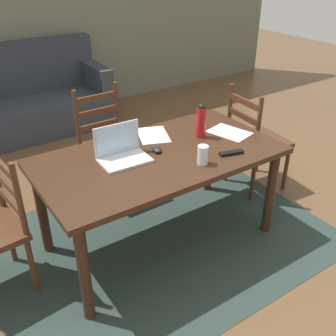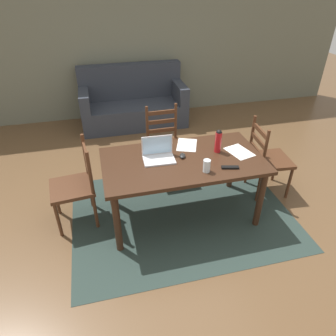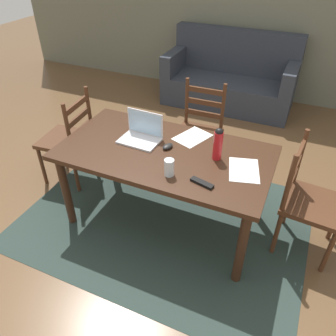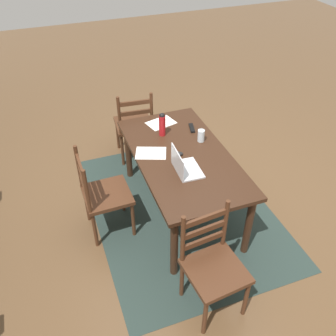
{
  "view_description": "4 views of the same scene",
  "coord_description": "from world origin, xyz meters",
  "px_view_note": "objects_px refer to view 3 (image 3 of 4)",
  "views": [
    {
      "loc": [
        -1.28,
        -2.01,
        1.97
      ],
      "look_at": [
        0.08,
        0.01,
        0.6
      ],
      "focal_mm": 42.37,
      "sensor_mm": 36.0,
      "label": 1
    },
    {
      "loc": [
        -0.8,
        -2.58,
        2.39
      ],
      "look_at": [
        -0.13,
        0.13,
        0.56
      ],
      "focal_mm": 32.92,
      "sensor_mm": 36.0,
      "label": 2
    },
    {
      "loc": [
        0.91,
        -1.98,
        2.16
      ],
      "look_at": [
        0.04,
        -0.02,
        0.59
      ],
      "focal_mm": 35.65,
      "sensor_mm": 36.0,
      "label": 3
    },
    {
      "loc": [
        -2.69,
        1.13,
        2.87
      ],
      "look_at": [
        0.15,
        0.09,
        0.48
      ],
      "focal_mm": 39.63,
      "sensor_mm": 36.0,
      "label": 4
    }
  ],
  "objects_px": {
    "laptop": "(142,133)",
    "water_bottle": "(218,143)",
    "tv_remote": "(202,183)",
    "chair_far_head": "(198,133)",
    "drinking_glass": "(169,168)",
    "chair_left_far": "(69,139)",
    "dining_table": "(165,160)",
    "computer_mouse": "(168,146)",
    "chair_right_far": "(309,202)",
    "couch": "(230,80)"
  },
  "relations": [
    {
      "from": "laptop",
      "to": "water_bottle",
      "type": "distance_m",
      "value": 0.65
    },
    {
      "from": "water_bottle",
      "to": "tv_remote",
      "type": "bearing_deg",
      "value": -89.69
    },
    {
      "from": "chair_far_head",
      "to": "drinking_glass",
      "type": "xyz_separation_m",
      "value": [
        0.16,
        -1.08,
        0.34
      ]
    },
    {
      "from": "chair_left_far",
      "to": "water_bottle",
      "type": "distance_m",
      "value": 1.58
    },
    {
      "from": "chair_far_head",
      "to": "laptop",
      "type": "relative_size",
      "value": 2.89
    },
    {
      "from": "water_bottle",
      "to": "dining_table",
      "type": "bearing_deg",
      "value": -170.72
    },
    {
      "from": "dining_table",
      "to": "computer_mouse",
      "type": "xyz_separation_m",
      "value": [
        0.01,
        0.04,
        0.11
      ]
    },
    {
      "from": "tv_remote",
      "to": "water_bottle",
      "type": "bearing_deg",
      "value": 14.48
    },
    {
      "from": "dining_table",
      "to": "computer_mouse",
      "type": "relative_size",
      "value": 16.6
    },
    {
      "from": "dining_table",
      "to": "tv_remote",
      "type": "distance_m",
      "value": 0.5
    },
    {
      "from": "laptop",
      "to": "computer_mouse",
      "type": "height_order",
      "value": "laptop"
    },
    {
      "from": "chair_far_head",
      "to": "laptop",
      "type": "distance_m",
      "value": 0.84
    },
    {
      "from": "water_bottle",
      "to": "chair_right_far",
      "type": "bearing_deg",
      "value": 9.2
    },
    {
      "from": "dining_table",
      "to": "chair_left_far",
      "type": "distance_m",
      "value": 1.15
    },
    {
      "from": "chair_far_head",
      "to": "chair_left_far",
      "type": "xyz_separation_m",
      "value": [
        -1.12,
        -0.63,
        0.0
      ]
    },
    {
      "from": "laptop",
      "to": "chair_far_head",
      "type": "bearing_deg",
      "value": 71.65
    },
    {
      "from": "dining_table",
      "to": "computer_mouse",
      "type": "bearing_deg",
      "value": 82.37
    },
    {
      "from": "chair_far_head",
      "to": "couch",
      "type": "height_order",
      "value": "couch"
    },
    {
      "from": "laptop",
      "to": "drinking_glass",
      "type": "distance_m",
      "value": 0.53
    },
    {
      "from": "chair_right_far",
      "to": "couch",
      "type": "height_order",
      "value": "couch"
    },
    {
      "from": "chair_right_far",
      "to": "tv_remote",
      "type": "relative_size",
      "value": 5.59
    },
    {
      "from": "chair_left_far",
      "to": "couch",
      "type": "relative_size",
      "value": 0.53
    },
    {
      "from": "dining_table",
      "to": "tv_remote",
      "type": "height_order",
      "value": "tv_remote"
    },
    {
      "from": "drinking_glass",
      "to": "chair_left_far",
      "type": "bearing_deg",
      "value": 160.58
    },
    {
      "from": "chair_left_far",
      "to": "water_bottle",
      "type": "bearing_deg",
      "value": -4.4
    },
    {
      "from": "laptop",
      "to": "chair_left_far",
      "type": "bearing_deg",
      "value": 173.79
    },
    {
      "from": "computer_mouse",
      "to": "tv_remote",
      "type": "distance_m",
      "value": 0.51
    },
    {
      "from": "couch",
      "to": "drinking_glass",
      "type": "bearing_deg",
      "value": -83.85
    },
    {
      "from": "chair_right_far",
      "to": "tv_remote",
      "type": "height_order",
      "value": "chair_right_far"
    },
    {
      "from": "chair_right_far",
      "to": "water_bottle",
      "type": "height_order",
      "value": "water_bottle"
    },
    {
      "from": "chair_far_head",
      "to": "couch",
      "type": "bearing_deg",
      "value": 94.87
    },
    {
      "from": "dining_table",
      "to": "laptop",
      "type": "relative_size",
      "value": 5.06
    },
    {
      "from": "chair_left_far",
      "to": "computer_mouse",
      "type": "height_order",
      "value": "chair_left_far"
    },
    {
      "from": "water_bottle",
      "to": "drinking_glass",
      "type": "bearing_deg",
      "value": -126.24
    },
    {
      "from": "chair_far_head",
      "to": "chair_left_far",
      "type": "bearing_deg",
      "value": -150.44
    },
    {
      "from": "laptop",
      "to": "computer_mouse",
      "type": "distance_m",
      "value": 0.26
    },
    {
      "from": "dining_table",
      "to": "drinking_glass",
      "type": "bearing_deg",
      "value": -59.7
    },
    {
      "from": "chair_right_far",
      "to": "laptop",
      "type": "bearing_deg",
      "value": -176.01
    },
    {
      "from": "chair_right_far",
      "to": "tv_remote",
      "type": "xyz_separation_m",
      "value": [
        -0.72,
        -0.45,
        0.28
      ]
    },
    {
      "from": "tv_remote",
      "to": "laptop",
      "type": "bearing_deg",
      "value": 75.08
    },
    {
      "from": "water_bottle",
      "to": "laptop",
      "type": "bearing_deg",
      "value": 178.08
    },
    {
      "from": "chair_left_far",
      "to": "tv_remote",
      "type": "relative_size",
      "value": 5.59
    },
    {
      "from": "chair_left_far",
      "to": "drinking_glass",
      "type": "height_order",
      "value": "chair_left_far"
    },
    {
      "from": "laptop",
      "to": "couch",
      "type": "bearing_deg",
      "value": 87.97
    },
    {
      "from": "chair_far_head",
      "to": "tv_remote",
      "type": "xyz_separation_m",
      "value": [
        0.4,
        -1.09,
        0.28
      ]
    },
    {
      "from": "chair_far_head",
      "to": "computer_mouse",
      "type": "distance_m",
      "value": 0.82
    },
    {
      "from": "couch",
      "to": "water_bottle",
      "type": "distance_m",
      "value": 2.65
    },
    {
      "from": "chair_left_far",
      "to": "laptop",
      "type": "xyz_separation_m",
      "value": [
        0.88,
        -0.1,
        0.33
      ]
    },
    {
      "from": "dining_table",
      "to": "drinking_glass",
      "type": "xyz_separation_m",
      "value": [
        0.16,
        -0.27,
        0.15
      ]
    },
    {
      "from": "chair_right_far",
      "to": "chair_left_far",
      "type": "height_order",
      "value": "same"
    }
  ]
}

